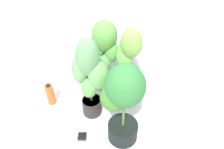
# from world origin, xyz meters

# --- Properties ---
(ground_plane) EXTENTS (8.00, 8.00, 0.00)m
(ground_plane) POSITION_xyz_m (0.00, 0.00, 0.00)
(ground_plane) COLOR silver
(ground_plane) RESTS_ON ground
(potted_plant_center) EXTENTS (0.38, 0.29, 0.89)m
(potted_plant_center) POSITION_xyz_m (-0.02, 0.12, 0.51)
(potted_plant_center) COLOR #2A2422
(potted_plant_center) RESTS_ON ground
(potted_plant_back_center) EXTENTS (0.36, 0.35, 0.85)m
(potted_plant_back_center) POSITION_xyz_m (0.05, 0.51, 0.54)
(potted_plant_back_center) COLOR #29251D
(potted_plant_back_center) RESTS_ON ground
(potted_plant_front_right) EXTENTS (0.43, 0.36, 0.83)m
(potted_plant_front_right) POSITION_xyz_m (0.29, -0.13, 0.49)
(potted_plant_front_right) COLOR black
(potted_plant_front_right) RESTS_ON ground
(potted_plant_back_right) EXTENTS (0.30, 0.26, 0.85)m
(potted_plant_back_right) POSITION_xyz_m (0.31, 0.40, 0.47)
(potted_plant_back_right) COLOR #994E3D
(potted_plant_back_right) RESTS_ON ground
(hygrometer_box) EXTENTS (0.09, 0.09, 0.03)m
(hygrometer_box) POSITION_xyz_m (-0.06, -0.19, 0.01)
(hygrometer_box) COLOR black
(hygrometer_box) RESTS_ON ground
(nutrient_bottle) EXTENTS (0.08, 0.08, 0.27)m
(nutrient_bottle) POSITION_xyz_m (-0.49, 0.19, 0.13)
(nutrient_bottle) COLOR #C8581E
(nutrient_bottle) RESTS_ON ground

